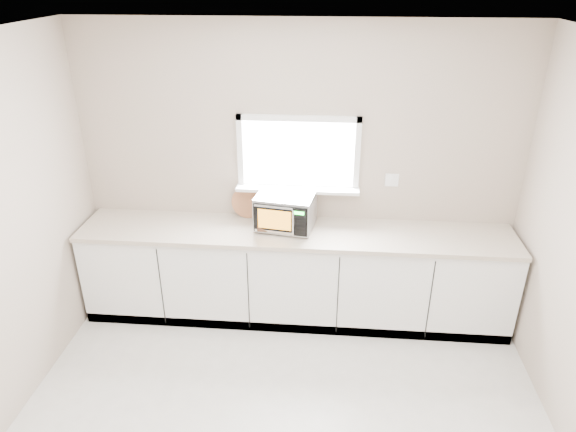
# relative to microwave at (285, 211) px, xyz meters

# --- Properties ---
(back_wall) EXTENTS (4.00, 0.17, 2.70)m
(back_wall) POSITION_rel_microwave_xyz_m (0.10, 0.25, 0.27)
(back_wall) COLOR #B4A28F
(back_wall) RESTS_ON ground
(cabinets) EXTENTS (3.92, 0.60, 0.88)m
(cabinets) POSITION_rel_microwave_xyz_m (0.10, -0.05, -0.65)
(cabinets) COLOR white
(cabinets) RESTS_ON ground
(countertop) EXTENTS (3.92, 0.64, 0.04)m
(countertop) POSITION_rel_microwave_xyz_m (0.10, -0.06, -0.19)
(countertop) COLOR #B6A296
(countertop) RESTS_ON cabinets
(microwave) EXTENTS (0.55, 0.47, 0.32)m
(microwave) POSITION_rel_microwave_xyz_m (0.00, 0.00, 0.00)
(microwave) COLOR black
(microwave) RESTS_ON countertop
(knife_block) EXTENTS (0.10, 0.19, 0.27)m
(knife_block) POSITION_rel_microwave_xyz_m (-0.19, -0.08, -0.05)
(knife_block) COLOR #4B291B
(knife_block) RESTS_ON countertop
(cutting_board) EXTENTS (0.31, 0.07, 0.31)m
(cutting_board) POSITION_rel_microwave_xyz_m (-0.37, 0.19, -0.01)
(cutting_board) COLOR #B06844
(cutting_board) RESTS_ON countertop
(coffee_grinder) EXTENTS (0.14, 0.14, 0.23)m
(coffee_grinder) POSITION_rel_microwave_xyz_m (0.19, 0.06, -0.06)
(coffee_grinder) COLOR #B6B9BE
(coffee_grinder) RESTS_ON countertop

